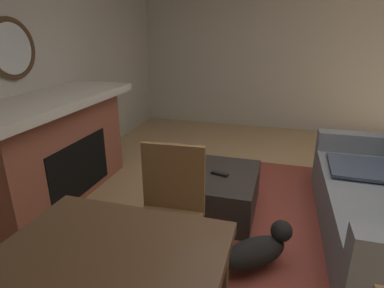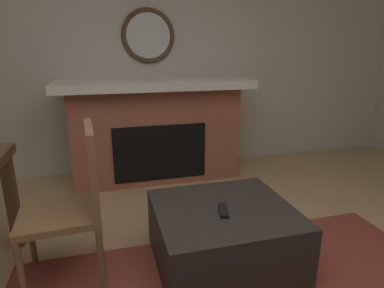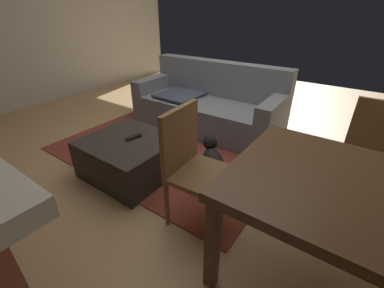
{
  "view_description": "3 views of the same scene",
  "coord_description": "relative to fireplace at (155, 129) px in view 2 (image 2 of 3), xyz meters",
  "views": [
    {
      "loc": [
        2.25,
        -0.26,
        1.65
      ],
      "look_at": [
        0.0,
        -0.91,
        0.81
      ],
      "focal_mm": 29.91,
      "sensor_mm": 36.0,
      "label": 1
    },
    {
      "loc": [
        0.28,
        0.87,
        1.33
      ],
      "look_at": [
        -0.15,
        -0.71,
        0.85
      ],
      "focal_mm": 30.06,
      "sensor_mm": 36.0,
      "label": 2
    },
    {
      "loc": [
        1.42,
        -2.25,
        1.54
      ],
      "look_at": [
        0.4,
        -0.82,
        0.59
      ],
      "focal_mm": 23.68,
      "sensor_mm": 36.0,
      "label": 3
    }
  ],
  "objects": [
    {
      "name": "dining_chair_west",
      "position": [
        0.7,
        1.48,
        -0.01
      ],
      "size": [
        0.47,
        0.47,
        0.93
      ],
      "color": "brown",
      "rests_on": "ground"
    },
    {
      "name": "round_wall_mirror",
      "position": [
        -0.0,
        -0.29,
        0.95
      ],
      "size": [
        0.56,
        0.05,
        0.56
      ],
      "color": "#4C331E"
    },
    {
      "name": "fireplace",
      "position": [
        0.0,
        0.0,
        0.0
      ],
      "size": [
        1.91,
        0.76,
        1.05
      ],
      "color": "#9E5642",
      "rests_on": "ground"
    },
    {
      "name": "tv_remote",
      "position": [
        -0.14,
        1.66,
        -0.13
      ],
      "size": [
        0.09,
        0.17,
        0.02
      ],
      "primitive_type": "cube",
      "rotation": [
        0.0,
        0.0,
        -0.26
      ],
      "color": "black",
      "rests_on": "ottoman_coffee_table"
    },
    {
      "name": "ottoman_coffee_table",
      "position": [
        -0.17,
        1.61,
        -0.33
      ],
      "size": [
        0.85,
        0.78,
        0.39
      ],
      "primitive_type": "cube",
      "color": "#2D2826",
      "rests_on": "ground"
    },
    {
      "name": "wall_back_fireplace_side",
      "position": [
        0.22,
        -0.38,
        0.85
      ],
      "size": [
        7.25,
        0.12,
        2.76
      ],
      "primitive_type": "cube",
      "color": "beige",
      "rests_on": "ground"
    }
  ]
}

